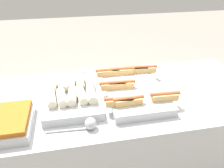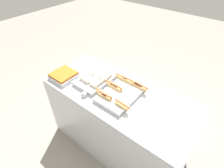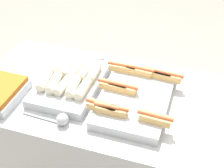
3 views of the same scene
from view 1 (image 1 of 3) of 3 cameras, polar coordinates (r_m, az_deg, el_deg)
counter at (r=1.63m, az=3.21°, el=-16.43°), size 1.67×0.74×0.93m
tray_hotdogs at (r=1.32m, az=5.22°, el=-1.01°), size 0.41×0.54×0.10m
tray_wraps at (r=1.27m, az=-10.43°, el=-2.60°), size 0.31×0.45×0.10m
tray_side_front at (r=1.17m, az=-26.61°, el=-9.19°), size 0.27×0.27×0.07m
serving_spoon_near at (r=1.07m, az=-6.16°, el=-10.41°), size 0.25×0.06×0.06m
serving_spoon_far at (r=1.51m, az=-8.31°, el=2.62°), size 0.24×0.06×0.06m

